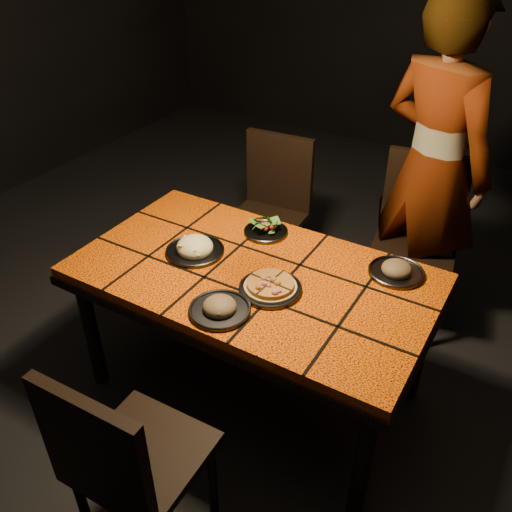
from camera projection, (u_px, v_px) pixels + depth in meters
The scene contains 11 objects.
room_shell at pixel (252, 107), 2.01m from camera, with size 6.04×7.04×3.08m.
dining_table at pixel (253, 285), 2.47m from camera, with size 1.62×0.92×0.75m.
chair_near at pixel (124, 460), 1.86m from camera, with size 0.44×0.44×0.96m.
chair_far_left at pixel (272, 203), 3.37m from camera, with size 0.47×0.47×0.96m.
chair_far_right at pixel (417, 231), 3.05m from camera, with size 0.52×0.52×1.00m.
diner at pixel (433, 168), 2.89m from camera, with size 0.68×0.45×1.87m, color brown.
plate_pizza at pixel (270, 287), 2.30m from camera, with size 0.27×0.27×0.04m.
plate_pasta at pixel (195, 248), 2.54m from camera, with size 0.28×0.28×0.09m.
plate_salad at pixel (266, 229), 2.68m from camera, with size 0.22×0.22×0.07m.
plate_mushroom_a at pixel (220, 307), 2.18m from camera, with size 0.26×0.26×0.08m.
plate_mushroom_b at pixel (397, 270), 2.40m from camera, with size 0.25×0.25×0.08m.
Camera 1 is at (1.03, -1.69, 2.17)m, focal length 38.00 mm.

